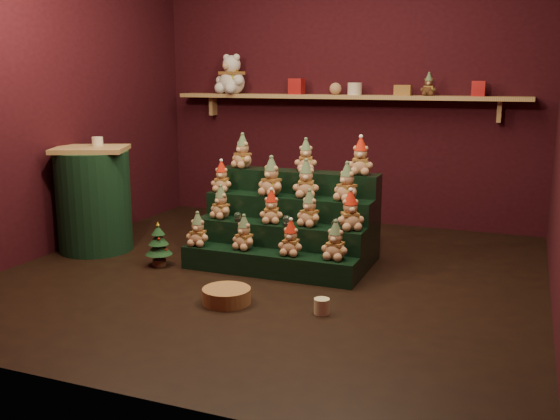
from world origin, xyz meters
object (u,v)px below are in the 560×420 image
at_px(white_bear, 232,69).
at_px(brown_bear, 429,85).
at_px(snow_globe_a, 238,217).
at_px(wicker_basket, 227,296).
at_px(snow_globe_c, 336,225).
at_px(mini_christmas_tree, 159,244).
at_px(snow_globe_b, 287,221).
at_px(mug_right, 322,306).
at_px(riser_tier_front, 268,264).
at_px(side_table, 94,200).
at_px(mug_left, 221,294).

relative_size(white_bear, brown_bear, 2.48).
relative_size(snow_globe_a, brown_bear, 0.37).
xyz_separation_m(snow_globe_a, wicker_basket, (0.31, -0.83, -0.35)).
relative_size(snow_globe_c, mini_christmas_tree, 0.25).
bearing_deg(snow_globe_a, white_bear, 116.94).
bearing_deg(wicker_basket, mini_christmas_tree, 147.66).
xyz_separation_m(snow_globe_a, white_bear, (-0.87, 1.71, 1.18)).
bearing_deg(snow_globe_b, snow_globe_a, -180.00).
bearing_deg(brown_bear, snow_globe_b, -117.98).
relative_size(snow_globe_a, white_bear, 0.15).
distance_m(snow_globe_b, mug_right, 1.01).
distance_m(snow_globe_a, mini_christmas_tree, 0.68).
height_order(snow_globe_b, mug_right, snow_globe_b).
bearing_deg(riser_tier_front, snow_globe_b, 59.60).
relative_size(riser_tier_front, snow_globe_a, 17.99).
relative_size(side_table, mug_left, 9.30).
relative_size(snow_globe_a, snow_globe_b, 0.92).
height_order(snow_globe_b, brown_bear, brown_bear).
relative_size(mini_christmas_tree, wicker_basket, 1.12).
height_order(white_bear, brown_bear, white_bear).
height_order(snow_globe_c, mini_christmas_tree, snow_globe_c).
height_order(mini_christmas_tree, mug_left, mini_christmas_tree).
relative_size(mug_left, wicker_basket, 0.30).
height_order(side_table, mug_right, side_table).
height_order(mug_right, white_bear, white_bear).
bearing_deg(white_bear, snow_globe_c, -27.91).
height_order(snow_globe_a, white_bear, white_bear).
distance_m(mug_right, brown_bear, 2.85).
relative_size(mini_christmas_tree, white_bear, 0.71).
relative_size(mug_right, white_bear, 0.20).
relative_size(side_table, brown_bear, 4.35).
bearing_deg(side_table, wicker_basket, -48.81).
bearing_deg(side_table, snow_globe_a, -21.63).
height_order(riser_tier_front, white_bear, white_bear).
height_order(mug_left, wicker_basket, wicker_basket).
xyz_separation_m(riser_tier_front, brown_bear, (0.87, 1.87, 1.33)).
distance_m(side_table, mini_christmas_tree, 0.85).
relative_size(riser_tier_front, white_bear, 2.70).
bearing_deg(mug_right, riser_tier_front, 135.90).
xyz_separation_m(snow_globe_b, mug_left, (-0.17, -0.80, -0.35)).
relative_size(snow_globe_b, white_bear, 0.16).
bearing_deg(wicker_basket, snow_globe_b, 82.04).
bearing_deg(mug_left, mini_christmas_tree, 147.10).
height_order(mini_christmas_tree, white_bear, white_bear).
xyz_separation_m(mini_christmas_tree, wicker_basket, (0.89, -0.56, -0.13)).
bearing_deg(snow_globe_b, side_table, -178.18).
relative_size(snow_globe_b, mini_christmas_tree, 0.23).
height_order(riser_tier_front, snow_globe_b, snow_globe_b).
distance_m(snow_globe_c, brown_bear, 2.03).
bearing_deg(mug_right, wicker_basket, -175.73).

